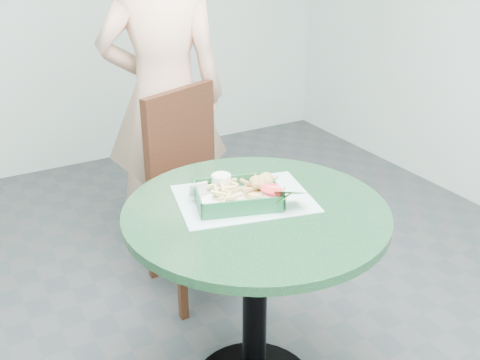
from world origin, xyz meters
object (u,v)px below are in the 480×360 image
dining_chair (191,179)px  crab_sandwich (257,187)px  cafe_table (255,258)px  food_basket (237,204)px  diner_person (163,80)px  sauce_ramekin (215,187)px

dining_chair → crab_sandwich: bearing=-117.8°
cafe_table → food_basket: 0.20m
food_basket → diner_person: bearing=80.4°
dining_chair → crab_sandwich: dining_chair is taller
dining_chair → cafe_table: bearing=-121.0°
dining_chair → crab_sandwich: size_ratio=7.30×
cafe_table → sauce_ramekin: size_ratio=12.95×
cafe_table → food_basket: (-0.04, 0.06, 0.19)m
dining_chair → sauce_ramekin: bearing=-129.1°
cafe_table → diner_person: (0.14, 1.10, 0.34)m
diner_person → cafe_table: bearing=102.4°
cafe_table → diner_person: 1.16m
diner_person → food_basket: 1.06m
dining_chair → diner_person: bearing=65.8°
sauce_ramekin → dining_chair: bearing=72.7°
cafe_table → crab_sandwich: bearing=56.8°
food_basket → sauce_ramekin: sauce_ramekin is taller
crab_sandwich → sauce_ramekin: size_ratio=1.91×
sauce_ramekin → cafe_table: bearing=-63.2°
diner_person → food_basket: size_ratio=6.83×
cafe_table → crab_sandwich: 0.24m
sauce_ramekin → crab_sandwich: bearing=-27.4°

